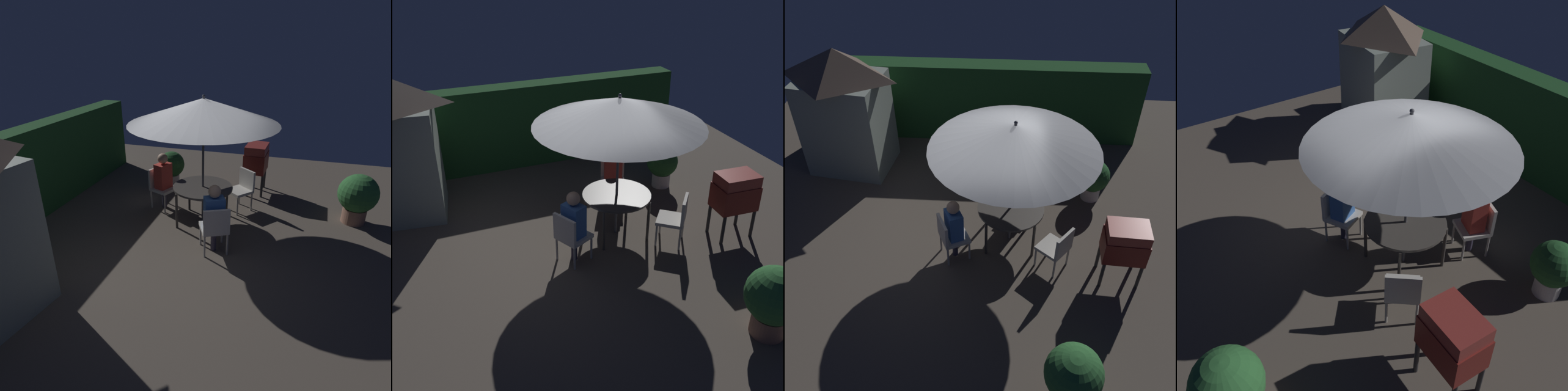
{
  "view_description": "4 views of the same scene",
  "coord_description": "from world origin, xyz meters",
  "views": [
    {
      "loc": [
        -5.32,
        -1.68,
        3.46
      ],
      "look_at": [
        -0.01,
        -0.1,
        0.92
      ],
      "focal_mm": 31.35,
      "sensor_mm": 36.0,
      "label": 1
    },
    {
      "loc": [
        -2.42,
        -6.48,
        4.74
      ],
      "look_at": [
        0.06,
        -0.36,
        1.07
      ],
      "focal_mm": 43.42,
      "sensor_mm": 36.0,
      "label": 2
    },
    {
      "loc": [
        0.56,
        -6.0,
        6.21
      ],
      "look_at": [
        0.2,
        -0.26,
        1.24
      ],
      "focal_mm": 41.42,
      "sensor_mm": 36.0,
      "label": 3
    },
    {
      "loc": [
        4.51,
        -3.24,
        4.98
      ],
      "look_at": [
        0.04,
        -0.12,
        0.87
      ],
      "focal_mm": 41.27,
      "sensor_mm": 36.0,
      "label": 4
    }
  ],
  "objects": [
    {
      "name": "patio_umbrella",
      "position": [
        0.74,
        -0.03,
        2.27
      ],
      "size": [
        2.82,
        2.82,
        2.57
      ],
      "color": "#4C4C51",
      "rests_on": "ground"
    },
    {
      "name": "potted_plant_by_shed",
      "position": [
        1.59,
        -3.03,
        0.59
      ],
      "size": [
        0.78,
        0.78,
        1.04
      ],
      "color": "#936651",
      "rests_on": "ground"
    },
    {
      "name": "patio_table",
      "position": [
        0.74,
        -0.03,
        0.72
      ],
      "size": [
        1.2,
        1.2,
        0.79
      ],
      "color": "#47423D",
      "rests_on": "ground"
    },
    {
      "name": "chair_near_shed",
      "position": [
        1.17,
        1.06,
        0.52
      ],
      "size": [
        0.6,
        0.6,
        0.9
      ],
      "color": "silver",
      "rests_on": "ground"
    },
    {
      "name": "chair_far_side",
      "position": [
        -0.31,
        -0.54,
        0.52
      ],
      "size": [
        0.62,
        0.62,
        0.9
      ],
      "color": "silver",
      "rests_on": "ground"
    },
    {
      "name": "person_in_red",
      "position": [
        1.13,
        0.98,
        0.78
      ],
      "size": [
        0.4,
        0.35,
        1.26
      ],
      "color": "#CC3D33",
      "rests_on": "ground"
    },
    {
      "name": "chair_toward_hedge",
      "position": [
        1.55,
        -0.7,
        0.52
      ],
      "size": [
        0.65,
        0.65,
        0.9
      ],
      "color": "silver",
      "rests_on": "ground"
    },
    {
      "name": "ground_plane",
      "position": [
        0.0,
        0.0,
        0.0
      ],
      "size": [
        11.0,
        11.0,
        0.0
      ],
      "primitive_type": "plane",
      "color": "brown"
    },
    {
      "name": "hedge_backdrop",
      "position": [
        0.0,
        3.5,
        0.93
      ],
      "size": [
        7.36,
        0.53,
        1.86
      ],
      "color": "#1E4C23",
      "rests_on": "ground"
    },
    {
      "name": "bbq_grill",
      "position": [
        2.6,
        -0.85,
        0.85
      ],
      "size": [
        0.73,
        0.54,
        1.2
      ],
      "color": "maroon",
      "rests_on": "ground"
    },
    {
      "name": "potted_plant_by_grill",
      "position": [
        2.4,
        1.25,
        0.51
      ],
      "size": [
        0.65,
        0.65,
        0.89
      ],
      "color": "silver",
      "rests_on": "ground"
    },
    {
      "name": "person_in_blue",
      "position": [
        -0.24,
        -0.5,
        0.78
      ],
      "size": [
        0.36,
        0.41,
        1.26
      ],
      "color": "#3866B2",
      "rests_on": "ground"
    }
  ]
}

